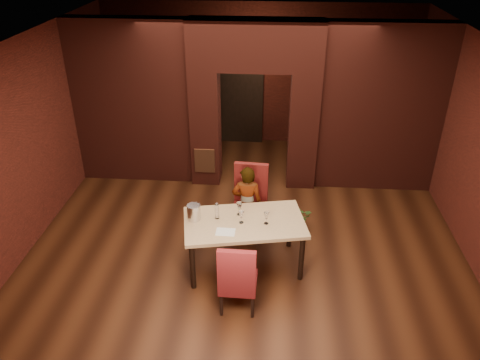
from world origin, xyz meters
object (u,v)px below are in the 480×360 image
object	(u,v)px
chair_far	(249,203)
wine_glass_a	(239,209)
wine_glass_c	(266,218)
wine_bucket	(194,212)
person_seated	(247,204)
chair_near	(238,274)
potted_plant	(299,217)
wine_glass_b	(241,217)
dining_table	(244,244)
water_bottle	(217,211)

from	to	relation	value
chair_far	wine_glass_a	distance (m)	0.74
chair_far	wine_glass_c	distance (m)	0.97
wine_bucket	person_seated	bearing A→B (deg)	44.30
chair_near	potted_plant	size ratio (longest dim) A/B	2.52
wine_glass_a	wine_glass_b	size ratio (longest dim) A/B	1.08
potted_plant	wine_glass_c	bearing A→B (deg)	-116.53
person_seated	wine_glass_a	bearing A→B (deg)	82.99
chair_near	wine_glass_a	size ratio (longest dim) A/B	5.28
dining_table	potted_plant	size ratio (longest dim) A/B	4.05
dining_table	wine_bucket	size ratio (longest dim) A/B	7.28
wine_bucket	water_bottle	bearing A→B (deg)	8.71
wine_bucket	potted_plant	distance (m)	2.08
chair_near	wine_glass_b	distance (m)	0.90
wine_glass_c	wine_glass_b	bearing A→B (deg)	-179.09
dining_table	wine_glass_b	world-z (taller)	wine_glass_b
water_bottle	wine_glass_c	bearing A→B (deg)	-6.49
wine_glass_a	water_bottle	size ratio (longest dim) A/B	0.79
dining_table	wine_glass_a	world-z (taller)	wine_glass_a
wine_glass_c	water_bottle	distance (m)	0.74
chair_far	wine_bucket	xyz separation A→B (m)	(-0.76, -0.84, 0.33)
wine_glass_a	dining_table	bearing A→B (deg)	-63.36
wine_glass_a	wine_glass_c	world-z (taller)	wine_glass_a
wine_glass_b	wine_bucket	bearing A→B (deg)	176.94
chair_near	chair_far	bearing A→B (deg)	-90.49
person_seated	potted_plant	size ratio (longest dim) A/B	3.10
chair_far	wine_glass_a	xyz separation A→B (m)	(-0.11, -0.66, 0.31)
chair_near	potted_plant	bearing A→B (deg)	-113.93
person_seated	wine_glass_a	distance (m)	0.60
wine_glass_c	dining_table	bearing A→B (deg)	173.46
chair_near	wine_glass_b	size ratio (longest dim) A/B	5.69
water_bottle	potted_plant	xyz separation A→B (m)	(1.29, 1.04, -0.74)
wine_glass_a	potted_plant	size ratio (longest dim) A/B	0.48
person_seated	wine_glass_b	xyz separation A→B (m)	(-0.04, -0.76, 0.25)
wine_bucket	potted_plant	world-z (taller)	wine_bucket
chair_far	wine_bucket	world-z (taller)	chair_far
dining_table	wine_glass_a	distance (m)	0.55
chair_near	wine_bucket	xyz separation A→B (m)	(-0.72, 0.86, 0.40)
dining_table	person_seated	size ratio (longest dim) A/B	1.31
chair_near	wine_glass_c	xyz separation A→B (m)	(0.34, 0.82, 0.37)
chair_far	potted_plant	bearing A→B (deg)	20.40
dining_table	wine_glass_b	bearing A→B (deg)	-145.45
wine_glass_c	wine_bucket	distance (m)	1.07
wine_glass_a	wine_bucket	size ratio (longest dim) A/B	0.86
wine_glass_b	wine_glass_c	xyz separation A→B (m)	(0.36, 0.01, -0.00)
chair_near	water_bottle	world-z (taller)	chair_near
chair_near	wine_glass_a	distance (m)	1.10
wine_glass_b	potted_plant	bearing A→B (deg)	50.65
wine_glass_a	wine_glass_c	size ratio (longest dim) A/B	1.09
wine_glass_c	chair_far	bearing A→B (deg)	109.01
wine_glass_b	wine_bucket	xyz separation A→B (m)	(-0.70, 0.04, 0.02)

